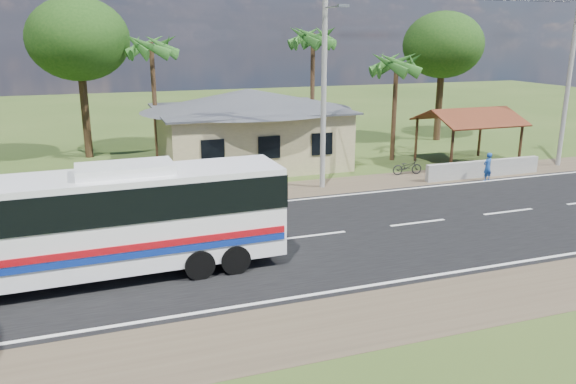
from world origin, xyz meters
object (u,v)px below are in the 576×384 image
at_px(coach_bus, 96,216).
at_px(person, 488,167).
at_px(motorcycle, 407,167).
at_px(waiting_shed, 469,118).

xyz_separation_m(coach_bus, person, (19.39, 6.19, -1.31)).
height_order(coach_bus, motorcycle, coach_bus).
bearing_deg(motorcycle, waiting_shed, -69.34).
xyz_separation_m(waiting_shed, person, (-1.39, -3.70, -1.97)).
bearing_deg(waiting_shed, coach_bus, -154.54).
bearing_deg(person, motorcycle, -51.71).
distance_m(waiting_shed, coach_bus, 23.02).
bearing_deg(coach_bus, motorcycle, 27.05).
xyz_separation_m(coach_bus, motorcycle, (16.18, 8.79, -1.62)).
height_order(waiting_shed, coach_bus, coach_bus).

